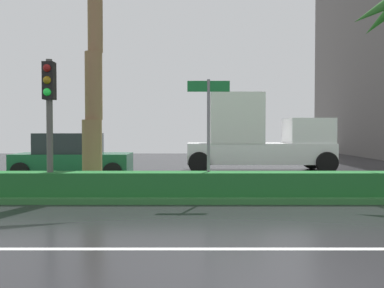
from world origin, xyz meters
name	(u,v)px	position (x,y,z in m)	size (l,w,h in m)	color
ground_plane	(239,190)	(0.00, 9.00, -0.05)	(90.00, 42.00, 0.10)	black
near_lane_divider_stripe	(287,249)	(0.00, 2.00, 0.00)	(81.00, 0.14, 0.01)	white
median_strip	(243,191)	(0.00, 8.00, 0.07)	(85.50, 4.00, 0.15)	#2D6B33
median_hedge	(249,184)	(0.00, 6.60, 0.45)	(76.50, 0.70, 0.60)	#1E6028
traffic_signal_median_left	(51,102)	(-5.09, 6.55, 2.56)	(0.28, 0.43, 3.49)	#4C4C47
street_name_sign	(210,121)	(-1.00, 6.72, 2.08)	(1.10, 0.08, 3.00)	slate
car_in_traffic_leading	(73,157)	(-5.97, 11.81, 0.83)	(4.30, 2.02, 1.72)	#195133
box_truck_lead	(259,137)	(1.49, 14.96, 1.55)	(6.40, 2.64, 3.46)	white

